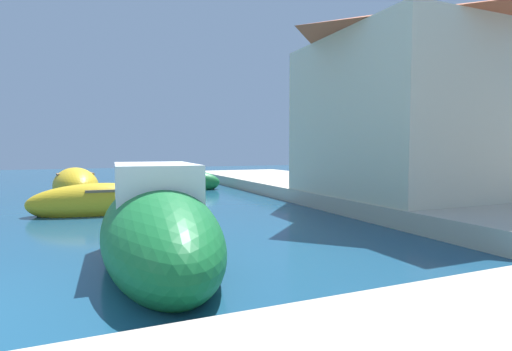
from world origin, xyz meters
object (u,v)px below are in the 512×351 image
moored_boat_1 (102,203)px  moored_boat_2 (76,186)px  moored_boat_6 (158,228)px  waterfront_building_main (410,101)px  moored_boat_9 (182,182)px

moored_boat_1 → moored_boat_2: (-0.84, 5.30, 0.10)m
moored_boat_6 → moored_boat_2: bearing=-168.7°
moored_boat_2 → waterfront_building_main: 13.64m
moored_boat_2 → moored_boat_1: bearing=2.6°
moored_boat_1 → waterfront_building_main: size_ratio=0.67×
moored_boat_1 → waterfront_building_main: 10.57m
moored_boat_2 → moored_boat_9: (4.88, 1.41, -0.09)m
moored_boat_6 → moored_boat_9: (3.30, 12.70, -0.23)m
moored_boat_6 → moored_boat_9: 13.12m
moored_boat_6 → waterfront_building_main: bearing=113.0°
moored_boat_2 → waterfront_building_main: bearing=45.9°
moored_boat_1 → moored_boat_6: bearing=101.3°
moored_boat_9 → moored_boat_1: bearing=85.4°
moored_boat_9 → waterfront_building_main: 11.53m
moored_boat_2 → waterfront_building_main: (10.48, -8.12, 3.18)m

